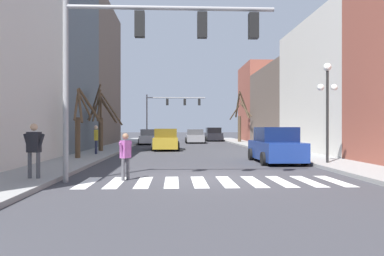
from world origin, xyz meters
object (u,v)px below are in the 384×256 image
(traffic_signal_near, at_px, (145,43))
(car_parked_left_far, at_px, (195,137))
(car_driving_away_lane, at_px, (213,135))
(pedestrian_on_right_sidewalk, at_px, (96,137))
(street_tree_left_far, at_px, (103,126))
(street_tree_left_near, at_px, (240,118))
(car_at_intersection, at_px, (150,137))
(street_tree_right_near, at_px, (81,124))
(pedestrian_on_left_sidewalk, at_px, (125,152))
(street_tree_right_mid, at_px, (100,120))
(car_parked_right_far, at_px, (276,146))
(car_driving_toward_lane, at_px, (166,140))
(traffic_signal_far, at_px, (169,106))
(pedestrian_crossing_street, at_px, (34,146))
(street_lamp_right_corner, at_px, (327,93))

(traffic_signal_near, distance_m, car_parked_left_far, 30.32)
(car_driving_away_lane, relative_size, pedestrian_on_right_sidewalk, 2.70)
(street_tree_left_far, height_order, street_tree_left_near, street_tree_left_near)
(street_tree_left_near, bearing_deg, car_at_intersection, -163.96)
(car_parked_left_far, height_order, street_tree_left_near, street_tree_left_near)
(car_driving_away_lane, xyz_separation_m, street_tree_right_near, (-10.09, -28.03, 1.17))
(traffic_signal_near, bearing_deg, street_tree_right_near, 117.01)
(car_at_intersection, distance_m, pedestrian_on_left_sidewalk, 26.66)
(car_driving_away_lane, height_order, pedestrian_on_left_sidewalk, car_driving_away_lane)
(street_tree_left_far, xyz_separation_m, street_tree_right_mid, (-0.39, 0.78, 0.41))
(traffic_signal_near, xyz_separation_m, car_driving_away_lane, (6.02, 36.01, -3.73))
(car_parked_left_far, xyz_separation_m, street_tree_right_mid, (-7.68, -15.10, 1.54))
(car_parked_right_far, bearing_deg, car_driving_toward_lane, 28.24)
(car_parked_left_far, distance_m, street_tree_left_near, 5.59)
(car_at_intersection, distance_m, car_parked_right_far, 22.05)
(traffic_signal_far, relative_size, street_tree_left_far, 1.87)
(pedestrian_crossing_street, bearing_deg, street_tree_right_mid, -73.24)
(traffic_signal_near, relative_size, car_parked_right_far, 1.48)
(car_driving_away_lane, bearing_deg, street_tree_right_near, 160.20)
(traffic_signal_near, xyz_separation_m, street_tree_right_near, (-4.07, 7.98, -2.55))
(car_driving_toward_lane, bearing_deg, street_tree_right_near, -25.51)
(car_driving_toward_lane, bearing_deg, traffic_signal_far, -179.99)
(street_lamp_right_corner, relative_size, car_driving_away_lane, 0.97)
(car_parked_right_far, xyz_separation_m, street_tree_right_mid, (-10.46, 8.44, 1.44))
(pedestrian_on_right_sidewalk, height_order, pedestrian_crossing_street, pedestrian_crossing_street)
(street_tree_right_near, bearing_deg, street_tree_right_mid, 92.78)
(pedestrian_on_right_sidewalk, bearing_deg, pedestrian_on_left_sidewalk, 0.88)
(car_parked_left_far, height_order, street_tree_left_far, street_tree_left_far)
(car_driving_toward_lane, height_order, street_tree_right_mid, street_tree_right_mid)
(traffic_signal_near, bearing_deg, car_driving_away_lane, 80.50)
(pedestrian_on_left_sidewalk, distance_m, street_tree_left_near, 30.99)
(car_at_intersection, xyz_separation_m, pedestrian_on_left_sidewalk, (0.95, -26.65, 0.20))
(pedestrian_on_left_sidewalk, bearing_deg, car_at_intersection, 31.81)
(car_driving_toward_lane, distance_m, street_tree_left_near, 15.33)
(pedestrian_on_right_sidewalk, distance_m, street_tree_left_far, 3.23)
(car_at_intersection, distance_m, street_tree_left_far, 13.25)
(car_parked_right_far, xyz_separation_m, pedestrian_on_right_sidewalk, (-9.92, 4.51, 0.36))
(pedestrian_on_left_sidewalk, bearing_deg, street_tree_right_mid, 44.16)
(street_lamp_right_corner, height_order, pedestrian_on_left_sidewalk, street_lamp_right_corner)
(traffic_signal_near, distance_m, car_driving_away_lane, 36.70)
(traffic_signal_near, distance_m, street_tree_right_near, 9.32)
(traffic_signal_near, bearing_deg, street_tree_left_far, 105.95)
(pedestrian_on_right_sidewalk, relative_size, street_tree_left_near, 0.30)
(traffic_signal_near, bearing_deg, traffic_signal_far, 89.54)
(car_parked_right_far, distance_m, street_tree_right_mid, 13.52)
(street_tree_left_far, bearing_deg, car_driving_toward_lane, 35.69)
(car_parked_right_far, height_order, street_tree_right_mid, street_tree_right_mid)
(traffic_signal_near, xyz_separation_m, traffic_signal_far, (0.29, 35.89, -0.06))
(street_tree_right_near, bearing_deg, street_tree_left_near, 60.27)
(car_driving_away_lane, bearing_deg, street_tree_right_mid, 153.82)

